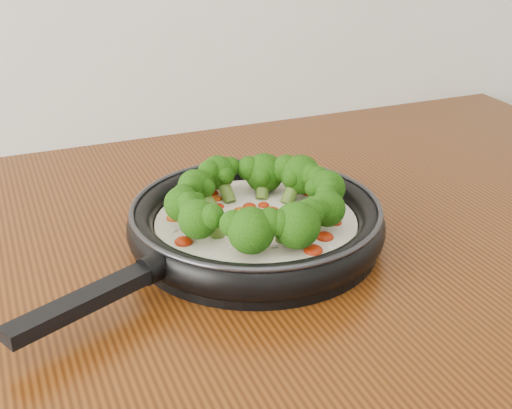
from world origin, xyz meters
name	(u,v)px	position (x,y,z in m)	size (l,w,h in m)	color
skillet	(255,219)	(0.14, 1.08, 0.93)	(0.48, 0.39, 0.09)	black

